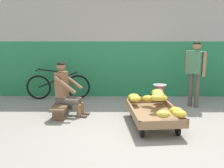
{
  "coord_description": "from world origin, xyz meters",
  "views": [
    {
      "loc": [
        -0.49,
        -4.2,
        1.82
      ],
      "look_at": [
        -0.54,
        0.81,
        0.75
      ],
      "focal_mm": 41.67,
      "sensor_mm": 36.0,
      "label": 1
    }
  ],
  "objects_px": {
    "vendor_seated": "(66,89)",
    "plastic_crate": "(159,103)",
    "bicycle_near_left": "(58,86)",
    "weighing_scale": "(160,91)",
    "customer_adult": "(195,67)",
    "low_bench": "(63,105)",
    "shopping_bag": "(161,109)",
    "banana_cart": "(153,114)"
  },
  "relations": [
    {
      "from": "vendor_seated",
      "to": "plastic_crate",
      "type": "distance_m",
      "value": 2.12
    },
    {
      "from": "bicycle_near_left",
      "to": "vendor_seated",
      "type": "bearing_deg",
      "value": -70.73
    },
    {
      "from": "weighing_scale",
      "to": "customer_adult",
      "type": "relative_size",
      "value": 0.2
    },
    {
      "from": "low_bench",
      "to": "vendor_seated",
      "type": "distance_m",
      "value": 0.38
    },
    {
      "from": "vendor_seated",
      "to": "bicycle_near_left",
      "type": "bearing_deg",
      "value": 109.27
    },
    {
      "from": "weighing_scale",
      "to": "bicycle_near_left",
      "type": "bearing_deg",
      "value": 160.03
    },
    {
      "from": "low_bench",
      "to": "weighing_scale",
      "type": "distance_m",
      "value": 2.18
    },
    {
      "from": "low_bench",
      "to": "shopping_bag",
      "type": "relative_size",
      "value": 4.62
    },
    {
      "from": "bicycle_near_left",
      "to": "plastic_crate",
      "type": "bearing_deg",
      "value": -19.95
    },
    {
      "from": "banana_cart",
      "to": "shopping_bag",
      "type": "height_order",
      "value": "banana_cart"
    },
    {
      "from": "low_bench",
      "to": "plastic_crate",
      "type": "bearing_deg",
      "value": 9.2
    },
    {
      "from": "banana_cart",
      "to": "shopping_bag",
      "type": "relative_size",
      "value": 6.33
    },
    {
      "from": "vendor_seated",
      "to": "weighing_scale",
      "type": "xyz_separation_m",
      "value": [
        2.05,
        0.36,
        -0.11
      ]
    },
    {
      "from": "low_bench",
      "to": "weighing_scale",
      "type": "relative_size",
      "value": 3.7
    },
    {
      "from": "banana_cart",
      "to": "bicycle_near_left",
      "type": "distance_m",
      "value": 2.92
    },
    {
      "from": "banana_cart",
      "to": "low_bench",
      "type": "distance_m",
      "value": 1.96
    },
    {
      "from": "plastic_crate",
      "to": "bicycle_near_left",
      "type": "bearing_deg",
      "value": 160.05
    },
    {
      "from": "weighing_scale",
      "to": "banana_cart",
      "type": "bearing_deg",
      "value": -105.88
    },
    {
      "from": "shopping_bag",
      "to": "low_bench",
      "type": "bearing_deg",
      "value": -178.99
    },
    {
      "from": "banana_cart",
      "to": "weighing_scale",
      "type": "xyz_separation_m",
      "value": [
        0.28,
        0.99,
        0.21
      ]
    },
    {
      "from": "plastic_crate",
      "to": "customer_adult",
      "type": "height_order",
      "value": "customer_adult"
    },
    {
      "from": "plastic_crate",
      "to": "weighing_scale",
      "type": "bearing_deg",
      "value": -90.0
    },
    {
      "from": "vendor_seated",
      "to": "customer_adult",
      "type": "xyz_separation_m",
      "value": [
        2.9,
        0.62,
        0.38
      ]
    },
    {
      "from": "low_bench",
      "to": "plastic_crate",
      "type": "height_order",
      "value": "plastic_crate"
    },
    {
      "from": "vendor_seated",
      "to": "shopping_bag",
      "type": "bearing_deg",
      "value": 1.57
    },
    {
      "from": "vendor_seated",
      "to": "customer_adult",
      "type": "height_order",
      "value": "customer_adult"
    },
    {
      "from": "low_bench",
      "to": "bicycle_near_left",
      "type": "bearing_deg",
      "value": 105.96
    },
    {
      "from": "plastic_crate",
      "to": "low_bench",
      "type": "bearing_deg",
      "value": -170.8
    },
    {
      "from": "vendor_seated",
      "to": "shopping_bag",
      "type": "xyz_separation_m",
      "value": [
        2.04,
        0.06,
        -0.45
      ]
    },
    {
      "from": "bicycle_near_left",
      "to": "shopping_bag",
      "type": "height_order",
      "value": "bicycle_near_left"
    },
    {
      "from": "plastic_crate",
      "to": "bicycle_near_left",
      "type": "distance_m",
      "value": 2.66
    },
    {
      "from": "low_bench",
      "to": "customer_adult",
      "type": "xyz_separation_m",
      "value": [
        2.98,
        0.6,
        0.75
      ]
    },
    {
      "from": "banana_cart",
      "to": "plastic_crate",
      "type": "xyz_separation_m",
      "value": [
        0.28,
        0.99,
        -0.09
      ]
    },
    {
      "from": "bicycle_near_left",
      "to": "customer_adult",
      "type": "bearing_deg",
      "value": -11.04
    },
    {
      "from": "low_bench",
      "to": "plastic_crate",
      "type": "xyz_separation_m",
      "value": [
        2.14,
        0.35,
        -0.05
      ]
    },
    {
      "from": "bicycle_near_left",
      "to": "customer_adult",
      "type": "relative_size",
      "value": 1.09
    },
    {
      "from": "plastic_crate",
      "to": "customer_adult",
      "type": "relative_size",
      "value": 0.24
    },
    {
      "from": "vendor_seated",
      "to": "plastic_crate",
      "type": "relative_size",
      "value": 3.17
    },
    {
      "from": "plastic_crate",
      "to": "weighing_scale",
      "type": "height_order",
      "value": "weighing_scale"
    },
    {
      "from": "plastic_crate",
      "to": "bicycle_near_left",
      "type": "relative_size",
      "value": 0.22
    },
    {
      "from": "bicycle_near_left",
      "to": "weighing_scale",
      "type": "bearing_deg",
      "value": -19.97
    },
    {
      "from": "bicycle_near_left",
      "to": "customer_adult",
      "type": "height_order",
      "value": "customer_adult"
    }
  ]
}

